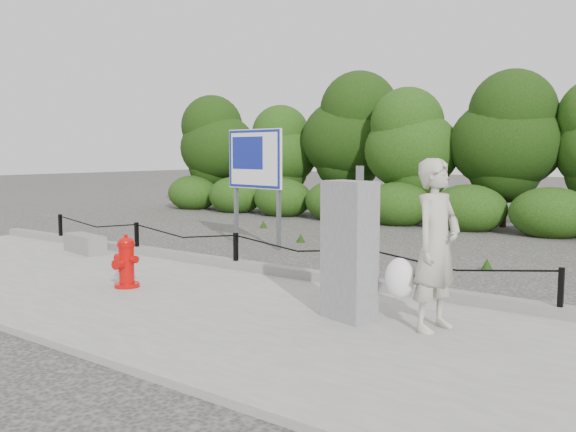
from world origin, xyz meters
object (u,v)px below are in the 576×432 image
(utility_cabinet, at_px, (349,250))
(advertising_sign, at_px, (255,164))
(fire_hydrant, at_px, (126,262))
(pedestrian, at_px, (434,247))
(concrete_block, at_px, (85,244))

(utility_cabinet, xyz_separation_m, advertising_sign, (-4.67, 3.89, 0.87))
(fire_hydrant, relative_size, utility_cabinet, 0.43)
(pedestrian, xyz_separation_m, utility_cabinet, (-0.94, -0.18, -0.10))
(concrete_block, bearing_deg, utility_cabinet, -8.58)
(concrete_block, bearing_deg, advertising_sign, 58.04)
(pedestrian, bearing_deg, concrete_block, 92.95)
(concrete_block, height_order, utility_cabinet, utility_cabinet)
(utility_cabinet, bearing_deg, advertising_sign, 155.01)
(pedestrian, xyz_separation_m, advertising_sign, (-5.61, 3.71, 0.76))
(fire_hydrant, bearing_deg, concrete_block, 148.51)
(concrete_block, bearing_deg, fire_hydrant, -25.23)
(utility_cabinet, height_order, advertising_sign, advertising_sign)
(fire_hydrant, distance_m, advertising_sign, 4.73)
(fire_hydrant, xyz_separation_m, pedestrian, (4.35, 0.65, 0.54))
(fire_hydrant, bearing_deg, pedestrian, 2.28)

